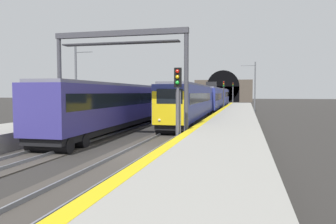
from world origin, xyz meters
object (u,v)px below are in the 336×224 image
(train_adjacent_platform, at_px, (173,99))
(catenary_mast_near, at_px, (76,84))
(railway_signal_near, at_px, (178,101))
(railway_signal_mid, at_px, (224,93))
(train_main_approaching, at_px, (211,98))
(overhead_signal_gantry, at_px, (120,58))
(catenary_mast_far, at_px, (255,86))
(railway_signal_far, at_px, (233,91))

(train_adjacent_platform, bearing_deg, catenary_mast_near, 155.31)
(railway_signal_near, height_order, catenary_mast_near, catenary_mast_near)
(railway_signal_mid, bearing_deg, railway_signal_near, 0.00)
(train_main_approaching, height_order, overhead_signal_gantry, overhead_signal_gantry)
(train_adjacent_platform, height_order, catenary_mast_far, catenary_mast_far)
(railway_signal_near, bearing_deg, train_main_approaching, -176.90)
(railway_signal_near, relative_size, overhead_signal_gantry, 0.51)
(train_adjacent_platform, height_order, railway_signal_near, railway_signal_near)
(railway_signal_near, bearing_deg, railway_signal_mid, -180.00)
(railway_signal_far, bearing_deg, railway_signal_near, 0.00)
(railway_signal_near, relative_size, catenary_mast_far, 0.55)
(train_adjacent_platform, relative_size, railway_signal_near, 14.05)
(train_main_approaching, bearing_deg, railway_signal_mid, 104.31)
(train_adjacent_platform, height_order, catenary_mast_near, catenary_mast_near)
(railway_signal_near, distance_m, overhead_signal_gantry, 5.67)
(railway_signal_near, distance_m, catenary_mast_near, 19.03)
(catenary_mast_near, bearing_deg, overhead_signal_gantry, -139.36)
(railway_signal_mid, bearing_deg, overhead_signal_gantry, -7.55)
(overhead_signal_gantry, bearing_deg, train_main_approaching, -4.36)
(catenary_mast_near, bearing_deg, train_adjacent_platform, -23.20)
(railway_signal_far, bearing_deg, train_main_approaching, -3.02)
(train_main_approaching, height_order, railway_signal_mid, railway_signal_mid)
(train_main_approaching, distance_m, train_adjacent_platform, 7.64)
(railway_signal_far, bearing_deg, train_adjacent_platform, -9.32)
(railway_signal_near, height_order, railway_signal_far, railway_signal_far)
(train_main_approaching, relative_size, catenary_mast_far, 7.10)
(overhead_signal_gantry, bearing_deg, catenary_mast_near, 40.64)
(train_adjacent_platform, distance_m, railway_signal_mid, 9.36)
(railway_signal_far, bearing_deg, catenary_mast_near, -13.33)
(train_adjacent_platform, relative_size, railway_signal_mid, 12.53)
(train_main_approaching, xyz_separation_m, railway_signal_mid, (0.52, -1.89, 0.80))
(railway_signal_far, xyz_separation_m, overhead_signal_gantry, (-68.22, 4.36, 1.90))
(railway_signal_near, relative_size, catenary_mast_near, 0.57)
(catenary_mast_near, bearing_deg, railway_signal_mid, -31.56)
(railway_signal_far, xyz_separation_m, catenary_mast_near, (-57.45, 13.61, 0.53))
(railway_signal_far, relative_size, overhead_signal_gantry, 0.66)
(railway_signal_near, xyz_separation_m, railway_signal_mid, (35.39, -0.00, 0.31))
(train_main_approaching, bearing_deg, railway_signal_far, 175.98)
(train_adjacent_platform, relative_size, railway_signal_far, 10.79)
(railway_signal_near, bearing_deg, catenary_mast_far, 172.69)
(train_main_approaching, distance_m, catenary_mast_near, 24.67)
(train_adjacent_platform, distance_m, catenary_mast_near, 17.30)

